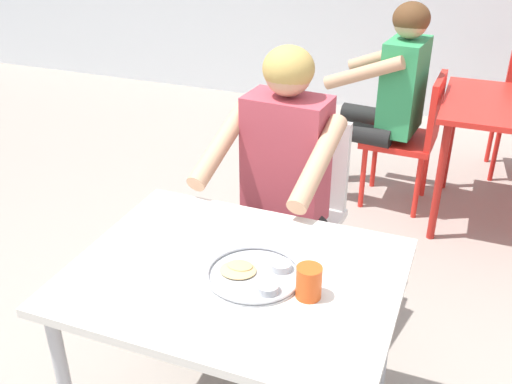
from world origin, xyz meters
TOP-DOWN VIEW (x-y plane):
  - table_foreground at (0.01, 0.01)m, footprint 1.01×0.79m
  - thali_tray at (0.08, 0.01)m, footprint 0.30×0.30m
  - drinking_cup at (0.26, -0.02)m, footprint 0.08×0.08m
  - chair_foreground at (-0.07, 0.90)m, footprint 0.46×0.47m
  - diner_foreground at (-0.09, 0.68)m, footprint 0.52×0.57m
  - chair_red_left at (0.30, 2.01)m, footprint 0.42×0.40m
  - patron_background at (0.13, 2.00)m, footprint 0.58×0.53m

SIDE VIEW (x-z plane):
  - chair_red_left at x=0.30m, z-range 0.07..0.90m
  - chair_foreground at x=-0.07m, z-range 0.06..0.94m
  - table_foreground at x=0.01m, z-range 0.28..1.01m
  - patron_background at x=0.13m, z-range 0.12..1.35m
  - thali_tray at x=0.08m, z-range 0.73..0.76m
  - diner_foreground at x=-0.09m, z-range 0.12..1.37m
  - drinking_cup at x=0.26m, z-range 0.73..0.83m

